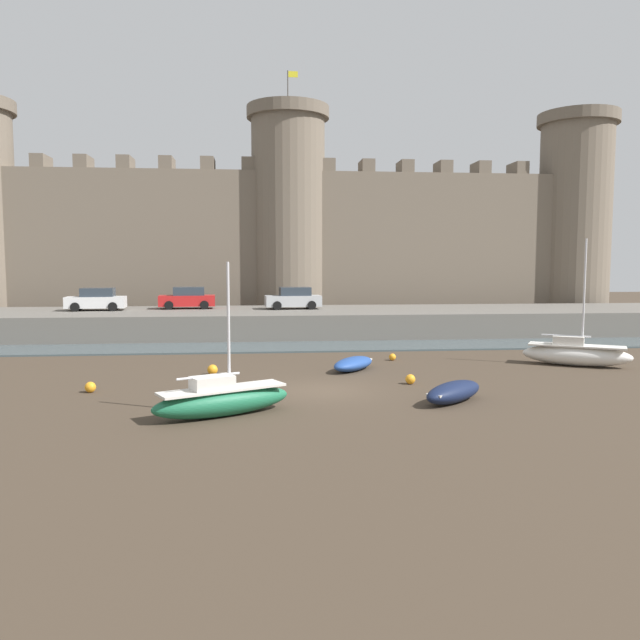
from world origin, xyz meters
TOP-DOWN VIEW (x-y plane):
  - ground_plane at (0.00, 0.00)m, footprint 160.00×160.00m
  - water_channel at (0.00, 12.94)m, footprint 80.00×4.50m
  - quay_road at (0.00, 20.19)m, footprint 63.79×10.00m
  - castle at (-0.00, 29.44)m, footprint 58.81×7.02m
  - rowboat_foreground_centre at (1.94, 4.55)m, footprint 2.84×3.16m
  - rowboat_near_channel_left at (4.65, -2.62)m, footprint 3.21×3.05m
  - sailboat_midflat_right at (-3.86, -3.90)m, footprint 5.00×3.37m
  - sailboat_midflat_left at (13.38, 4.86)m, footprint 5.21×3.84m
  - mooring_buoy_off_centre at (-4.77, 4.03)m, footprint 0.48×0.48m
  - mooring_buoy_near_shore at (3.87, 0.94)m, footprint 0.43×0.43m
  - mooring_buoy_mid_mud at (4.49, 7.42)m, footprint 0.37×0.37m
  - mooring_buoy_near_channel at (-9.37, 0.49)m, footprint 0.44×0.44m
  - car_quay_east at (-7.90, 22.16)m, footprint 4.22×2.11m
  - car_quay_centre_west at (-0.04, 21.12)m, footprint 4.22×2.11m
  - car_quay_centre_east at (-14.22, 21.01)m, footprint 4.22×2.11m

SIDE VIEW (x-z plane):
  - ground_plane at x=0.00m, z-range 0.00..0.00m
  - water_channel at x=0.00m, z-range 0.00..0.10m
  - mooring_buoy_mid_mud at x=4.49m, z-range 0.00..0.37m
  - mooring_buoy_near_shore at x=3.87m, z-range 0.00..0.43m
  - mooring_buoy_near_channel at x=-9.37m, z-range 0.00..0.44m
  - mooring_buoy_off_centre at x=-4.77m, z-range 0.00..0.48m
  - rowboat_foreground_centre at x=1.94m, z-range 0.02..0.67m
  - rowboat_near_channel_left at x=4.65m, z-range 0.02..0.80m
  - sailboat_midflat_right at x=-3.86m, z-range -2.05..3.20m
  - sailboat_midflat_left at x=13.38m, z-range -2.58..3.83m
  - quay_road at x=0.00m, z-range 0.00..1.78m
  - car_quay_east at x=-7.90m, z-range 1.74..3.36m
  - car_quay_centre_west at x=-0.04m, z-range 1.74..3.36m
  - car_quay_centre_east at x=-14.22m, z-range 1.74..3.36m
  - castle at x=0.00m, z-range -2.65..18.76m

